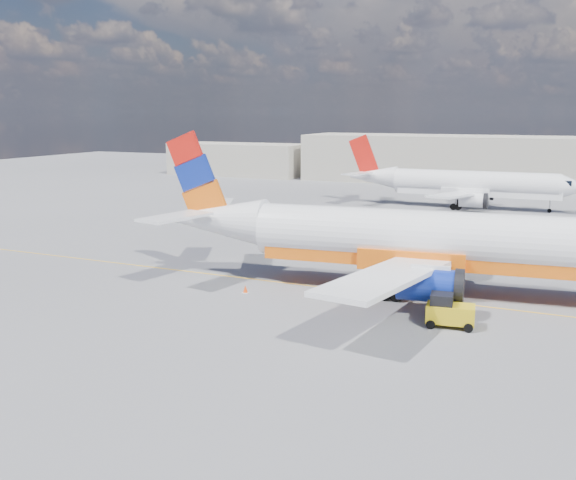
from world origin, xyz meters
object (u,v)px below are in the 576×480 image
at_px(gse_tug, 449,311).
at_px(traffic_cone, 245,289).
at_px(second_jet, 466,184).
at_px(main_jet, 413,240).

distance_m(gse_tug, traffic_cone, 13.86).
relative_size(second_jet, gse_tug, 10.57).
relative_size(gse_tug, traffic_cone, 5.36).
height_order(second_jet, gse_tug, second_jet).
bearing_deg(main_jet, gse_tug, -65.95).
bearing_deg(second_jet, traffic_cone, -100.60).
relative_size(second_jet, traffic_cone, 56.63).
xyz_separation_m(main_jet, traffic_cone, (-10.15, -4.85, -3.32)).
bearing_deg(main_jet, second_jet, 87.91).
xyz_separation_m(main_jet, gse_tug, (3.62, -6.19, -2.68)).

